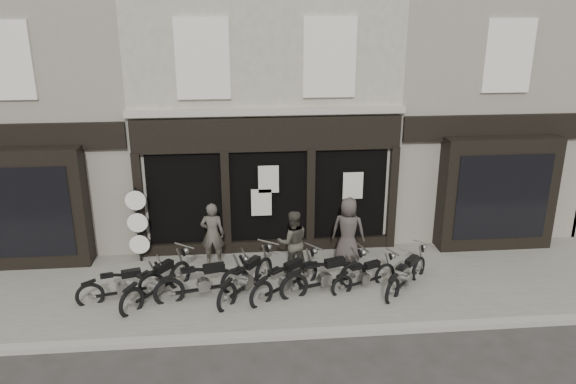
{
  "coord_description": "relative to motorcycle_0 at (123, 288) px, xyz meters",
  "views": [
    {
      "loc": [
        -0.83,
        -11.47,
        6.77
      ],
      "look_at": [
        0.41,
        1.6,
        2.29
      ],
      "focal_mm": 35.0,
      "sensor_mm": 36.0,
      "label": 1
    }
  ],
  "objects": [
    {
      "name": "motorcycle_4",
      "position": [
        3.84,
        -0.1,
        0.03
      ],
      "size": [
        1.87,
        1.59,
        1.06
      ],
      "rotation": [
        0.0,
        0.0,
        0.67
      ],
      "color": "black",
      "rests_on": "ground"
    },
    {
      "name": "motorcycle_6",
      "position": [
        5.79,
        0.01,
        -0.03
      ],
      "size": [
        1.77,
        0.99,
        0.9
      ],
      "rotation": [
        0.0,
        0.0,
        0.41
      ],
      "color": "black",
      "rests_on": "ground"
    },
    {
      "name": "motorcycle_2",
      "position": [
        1.9,
        -0.09,
        0.05
      ],
      "size": [
        2.28,
        0.88,
        1.11
      ],
      "rotation": [
        0.0,
        0.0,
        0.24
      ],
      "color": "black",
      "rests_on": "ground"
    },
    {
      "name": "motorcycle_7",
      "position": [
        6.79,
        -0.11,
        0.01
      ],
      "size": [
        1.59,
        1.71,
        1.01
      ],
      "rotation": [
        0.0,
        0.0,
        0.84
      ],
      "color": "black",
      "rests_on": "ground"
    },
    {
      "name": "central_building",
      "position": [
        3.59,
        5.39,
        3.69
      ],
      "size": [
        7.3,
        6.22,
        8.34
      ],
      "color": "#BBB3A0",
      "rests_on": "ground"
    },
    {
      "name": "advert_sign_post",
      "position": [
        0.11,
        1.98,
        0.68
      ],
      "size": [
        0.54,
        0.34,
        2.2
      ],
      "rotation": [
        0.0,
        0.0,
        0.0
      ],
      "color": "black",
      "rests_on": "ground"
    },
    {
      "name": "motorcycle_3",
      "position": [
        2.91,
        0.0,
        0.04
      ],
      "size": [
        1.56,
        1.96,
        1.09
      ],
      "rotation": [
        0.0,
        0.0,
        0.95
      ],
      "color": "black",
      "rests_on": "ground"
    },
    {
      "name": "man_right",
      "position": [
        5.64,
        1.46,
        0.63
      ],
      "size": [
        1.02,
        0.83,
        1.79
      ],
      "primitive_type": "imported",
      "rotation": [
        0.0,
        0.0,
        2.8
      ],
      "color": "#413A36",
      "rests_on": "pavement"
    },
    {
      "name": "motorcycle_0",
      "position": [
        0.0,
        0.0,
        0.0
      ],
      "size": [
        2.01,
        0.84,
        0.99
      ],
      "rotation": [
        0.0,
        0.0,
        0.27
      ],
      "color": "black",
      "rests_on": "ground"
    },
    {
      "name": "neighbour_left",
      "position": [
        -2.76,
        5.34,
        3.65
      ],
      "size": [
        5.6,
        6.73,
        8.34
      ],
      "color": "gray",
      "rests_on": "ground"
    },
    {
      "name": "ground_plane",
      "position": [
        3.59,
        -0.56,
        -0.39
      ],
      "size": [
        90.0,
        90.0,
        0.0
      ],
      "primitive_type": "plane",
      "color": "#2D2B28",
      "rests_on": "ground"
    },
    {
      "name": "motorcycle_5",
      "position": [
        4.79,
        -0.08,
        0.05
      ],
      "size": [
        2.24,
        1.02,
        1.11
      ],
      "rotation": [
        0.0,
        0.0,
        0.31
      ],
      "color": "black",
      "rests_on": "ground"
    },
    {
      "name": "motorcycle_1",
      "position": [
        0.81,
        -0.02,
        0.04
      ],
      "size": [
        1.62,
        1.95,
        1.1
      ],
      "rotation": [
        0.0,
        0.0,
        0.91
      ],
      "color": "black",
      "rests_on": "ground"
    },
    {
      "name": "pavement",
      "position": [
        3.59,
        0.34,
        -0.33
      ],
      "size": [
        30.0,
        4.2,
        0.12
      ],
      "primitive_type": "cube",
      "color": "slate",
      "rests_on": "ground_plane"
    },
    {
      "name": "man_centre",
      "position": [
        4.12,
        0.99,
        0.56
      ],
      "size": [
        0.87,
        0.71,
        1.67
      ],
      "primitive_type": "imported",
      "rotation": [
        0.0,
        0.0,
        3.23
      ],
      "color": "#3F3C33",
      "rests_on": "pavement"
    },
    {
      "name": "kerb",
      "position": [
        3.59,
        -1.81,
        -0.33
      ],
      "size": [
        30.0,
        0.25,
        0.13
      ],
      "primitive_type": "cube",
      "color": "gray",
      "rests_on": "ground_plane"
    },
    {
      "name": "man_left",
      "position": [
        2.07,
        1.65,
        0.58
      ],
      "size": [
        0.66,
        0.47,
        1.71
      ],
      "primitive_type": "imported",
      "rotation": [
        0.0,
        0.0,
        3.03
      ],
      "color": "#47433A",
      "rests_on": "pavement"
    },
    {
      "name": "neighbour_right",
      "position": [
        9.94,
        5.34,
        3.65
      ],
      "size": [
        5.6,
        6.73,
        8.34
      ],
      "color": "gray",
      "rests_on": "ground"
    }
  ]
}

